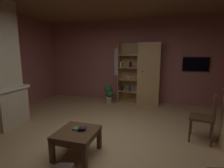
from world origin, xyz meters
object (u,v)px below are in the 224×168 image
(table_book_0, at_px, (77,129))
(wall_mounted_tv, at_px, (196,64))
(bookshelf_cabinet, at_px, (146,74))
(table_book_1, at_px, (82,128))
(potted_floor_plant, at_px, (109,94))
(dining_chair, at_px, (207,115))
(coffee_table, at_px, (77,136))

(table_book_0, distance_m, wall_mounted_tv, 4.20)
(bookshelf_cabinet, height_order, table_book_0, bookshelf_cabinet)
(table_book_1, height_order, potted_floor_plant, potted_floor_plant)
(bookshelf_cabinet, relative_size, dining_chair, 2.15)
(bookshelf_cabinet, bearing_deg, potted_floor_plant, -166.32)
(table_book_0, xyz_separation_m, potted_floor_plant, (-0.40, 2.95, -0.11))
(bookshelf_cabinet, xyz_separation_m, potted_floor_plant, (-1.16, -0.28, -0.65))
(coffee_table, distance_m, potted_floor_plant, 3.03)
(table_book_0, bearing_deg, potted_floor_plant, 97.63)
(table_book_0, bearing_deg, coffee_table, -60.86)
(table_book_1, bearing_deg, coffee_table, -154.13)
(table_book_1, bearing_deg, bookshelf_cabinet, 78.58)
(bookshelf_cabinet, relative_size, potted_floor_plant, 3.23)
(table_book_0, relative_size, potted_floor_plant, 0.19)
(dining_chair, relative_size, wall_mounted_tv, 1.22)
(table_book_1, bearing_deg, wall_mounted_tv, 58.47)
(bookshelf_cabinet, height_order, dining_chair, bookshelf_cabinet)
(table_book_0, bearing_deg, dining_chair, 26.49)
(wall_mounted_tv, bearing_deg, dining_chair, -92.33)
(potted_floor_plant, xyz_separation_m, wall_mounted_tv, (2.62, 0.49, 0.99))
(bookshelf_cabinet, bearing_deg, dining_chair, -57.80)
(wall_mounted_tv, bearing_deg, table_book_0, -122.90)
(table_book_1, bearing_deg, table_book_0, 173.26)
(dining_chair, distance_m, potted_floor_plant, 3.16)
(table_book_0, distance_m, potted_floor_plant, 2.98)
(bookshelf_cabinet, relative_size, table_book_1, 16.59)
(table_book_0, bearing_deg, bookshelf_cabinet, 76.72)
(table_book_0, relative_size, table_book_1, 0.96)
(dining_chair, bearing_deg, table_book_1, -152.04)
(coffee_table, distance_m, wall_mounted_tv, 4.24)
(bookshelf_cabinet, distance_m, coffee_table, 3.43)
(dining_chair, bearing_deg, wall_mounted_tv, 87.67)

